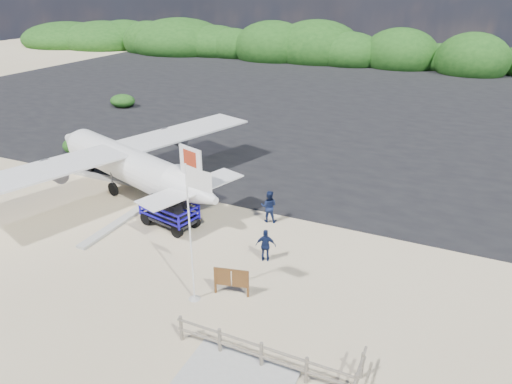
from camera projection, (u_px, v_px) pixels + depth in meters
ground at (186, 250)px, 21.05m from camera, size 160.00×160.00×0.00m
asphalt_apron at (347, 105)px, 45.84m from camera, size 90.00×50.00×0.04m
lagoon at (65, 202)px, 25.67m from camera, size 9.00×7.00×0.40m
walkway_pad at (233, 384)px, 14.02m from camera, size 3.50×2.50×0.10m
vegetation_band at (390, 67)px, 66.49m from camera, size 124.00×8.00×4.40m
fence at (261, 367)px, 14.66m from camera, size 6.40×2.00×1.10m
baggage_cart at (171, 226)px, 23.15m from camera, size 3.37×2.35×1.54m
flagpole at (195, 299)px, 17.82m from camera, size 1.19×0.65×5.66m
signboard at (232, 295)px, 18.05m from camera, size 1.49×0.46×1.23m
crew_a at (178, 181)px, 26.20m from camera, size 0.74×0.62×1.73m
crew_b at (269, 206)px, 23.23m from camera, size 0.97×0.84×1.71m
crew_c at (266, 245)px, 19.96m from camera, size 0.97×0.64×1.53m
aircraft_large at (440, 138)px, 36.23m from camera, size 22.46×22.46×5.31m
aircraft_small at (243, 81)px, 56.96m from camera, size 8.72×8.72×2.24m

